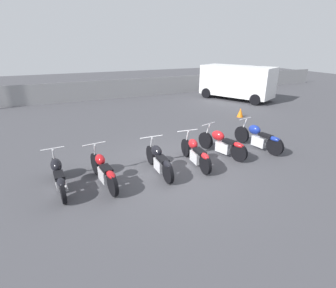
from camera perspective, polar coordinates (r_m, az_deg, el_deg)
The scene contains 10 objects.
ground_plane at distance 8.37m, azimuth 1.31°, elevation -5.21°, with size 60.00×60.00×0.00m, color #424247.
fence_back at distance 18.98m, azimuth -14.32°, elevation 11.30°, with size 40.00×0.04×1.31m.
motorcycle_slot_0 at distance 7.60m, azimuth -22.75°, elevation -6.32°, with size 0.62×2.07×0.97m.
motorcycle_slot_1 at distance 7.49m, azimuth -13.85°, elevation -5.67°, with size 0.67×2.09×1.01m.
motorcycle_slot_2 at distance 7.89m, azimuth -1.94°, elevation -3.50°, with size 0.75×1.99×0.98m.
motorcycle_slot_3 at distance 8.45m, azimuth 6.07°, elevation -1.96°, with size 0.74×2.04×0.99m.
motorcycle_slot_4 at distance 9.36m, azimuth 11.72°, elevation 0.19°, with size 0.83×2.07×1.00m.
motorcycle_slot_5 at distance 10.25m, azimuth 19.08°, elevation 1.38°, with size 0.66×2.15×1.03m.
parked_van at distance 19.04m, azimuth 14.75°, elevation 13.09°, with size 3.85×5.18×2.24m.
traffic_cone_near at distance 14.56m, azimuth 15.47°, elevation 6.64°, with size 0.33×0.33×0.49m.
Camera 1 is at (-3.25, -6.75, 3.73)m, focal length 28.00 mm.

